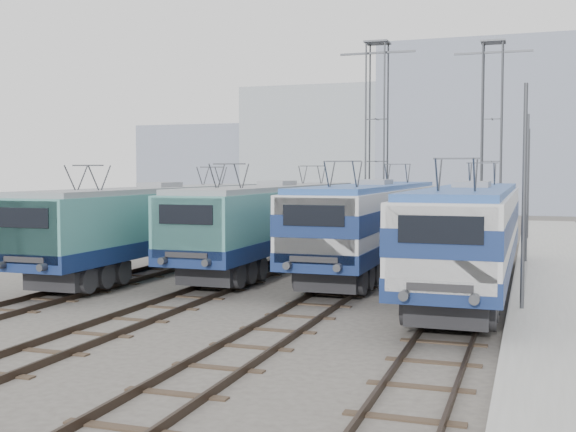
% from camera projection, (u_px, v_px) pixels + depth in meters
% --- Properties ---
extents(ground, '(160.00, 160.00, 0.00)m').
position_uv_depth(ground, '(231.00, 312.00, 22.49)').
color(ground, '#514C47').
extents(platform, '(4.00, 70.00, 0.30)m').
position_uv_depth(platform, '(569.00, 286.00, 26.78)').
color(platform, '#9E9E99').
rests_on(platform, ground).
extents(locomotive_far_left, '(2.88, 18.17, 3.42)m').
position_uv_depth(locomotive_far_left, '(158.00, 220.00, 31.71)').
color(locomotive_far_left, navy).
rests_on(locomotive_far_left, ground).
extents(locomotive_center_left, '(2.92, 18.44, 3.47)m').
position_uv_depth(locomotive_center_left, '(276.00, 218.00, 32.91)').
color(locomotive_center_left, navy).
rests_on(locomotive_center_left, ground).
extents(locomotive_center_right, '(2.97, 18.80, 3.53)m').
position_uv_depth(locomotive_center_right, '(374.00, 217.00, 31.69)').
color(locomotive_center_right, navy).
rests_on(locomotive_center_right, ground).
extents(locomotive_far_right, '(2.97, 18.80, 3.53)m').
position_uv_depth(locomotive_far_right, '(471.00, 227.00, 26.10)').
color(locomotive_far_right, navy).
rests_on(locomotive_far_right, ground).
extents(catenary_tower_west, '(4.50, 1.20, 12.00)m').
position_uv_depth(catenary_tower_west, '(377.00, 134.00, 42.88)').
color(catenary_tower_west, '#3F4247').
rests_on(catenary_tower_west, ground).
extents(catenary_tower_east, '(4.50, 1.20, 12.00)m').
position_uv_depth(catenary_tower_east, '(492.00, 134.00, 42.69)').
color(catenary_tower_east, '#3F4247').
rests_on(catenary_tower_east, ground).
extents(mast_front, '(0.12, 0.12, 7.00)m').
position_uv_depth(mast_front, '(524.00, 202.00, 21.42)').
color(mast_front, '#3F4247').
rests_on(mast_front, ground).
extents(mast_mid, '(0.12, 0.12, 7.00)m').
position_uv_depth(mast_mid, '(527.00, 191.00, 32.76)').
color(mast_mid, '#3F4247').
rests_on(mast_mid, ground).
extents(mast_rear, '(0.12, 0.12, 7.00)m').
position_uv_depth(mast_rear, '(528.00, 186.00, 44.10)').
color(mast_rear, '#3F4247').
rests_on(mast_rear, ground).
extents(building_west, '(18.00, 12.00, 14.00)m').
position_uv_depth(building_west, '(329.00, 149.00, 85.16)').
color(building_west, '#9BA4AC').
rests_on(building_west, ground).
extents(building_center, '(22.00, 14.00, 18.00)m').
position_uv_depth(building_center, '(487.00, 130.00, 79.27)').
color(building_center, gray).
rests_on(building_center, ground).
extents(building_far_west, '(14.00, 10.00, 10.00)m').
position_uv_depth(building_far_west, '(206.00, 167.00, 90.40)').
color(building_far_west, gray).
rests_on(building_far_west, ground).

